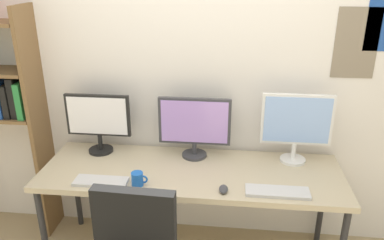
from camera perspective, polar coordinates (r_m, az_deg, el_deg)
name	(u,v)px	position (r m, az deg, el deg)	size (l,w,h in m)	color
wall_back	(198,75)	(2.84, 0.86, 6.74)	(4.46, 0.11, 2.60)	silver
desk	(191,177)	(2.69, -0.12, -8.39)	(2.06, 0.68, 0.74)	tan
monitor_left	(98,120)	(2.89, -13.73, 0.04)	(0.47, 0.18, 0.45)	black
monitor_center	(194,125)	(2.74, 0.37, -0.72)	(0.52, 0.18, 0.45)	#38383D
monitor_right	(296,124)	(2.75, 15.21, -0.58)	(0.49, 0.18, 0.50)	silver
keyboard_left	(101,181)	(2.58, -13.32, -8.85)	(0.35, 0.13, 0.02)	silver
keyboard_right	(277,192)	(2.46, 12.54, -10.34)	(0.39, 0.13, 0.02)	silver
computer_mouse	(223,189)	(2.43, 4.68, -10.17)	(0.06, 0.10, 0.03)	#38383D
coffee_mug	(138,179)	(2.49, -8.05, -8.65)	(0.11, 0.08, 0.09)	blue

